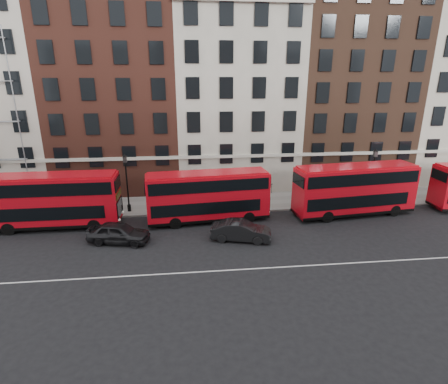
{
  "coord_description": "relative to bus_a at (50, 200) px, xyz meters",
  "views": [
    {
      "loc": [
        -5.65,
        -21.6,
        11.83
      ],
      "look_at": [
        -2.7,
        5.0,
        3.0
      ],
      "focal_mm": 28.0,
      "sensor_mm": 36.0,
      "label": 1
    }
  ],
  "objects": [
    {
      "name": "car_rear",
      "position": [
        5.83,
        -3.42,
        -1.63
      ],
      "size": [
        4.89,
        2.8,
        1.57
      ],
      "primitive_type": "imported",
      "rotation": [
        0.0,
        0.0,
        1.35
      ],
      "color": "black",
      "rests_on": "ground"
    },
    {
      "name": "road_centre_line",
      "position": [
        16.68,
        -8.32,
        -2.41
      ],
      "size": [
        70.0,
        0.12,
        0.01
      ],
      "primitive_type": "cube",
      "color": "white",
      "rests_on": "ground"
    },
    {
      "name": "ground",
      "position": [
        16.68,
        -6.32,
        -2.42
      ],
      "size": [
        120.0,
        120.0,
        0.0
      ],
      "primitive_type": "plane",
      "color": "black",
      "rests_on": "ground"
    },
    {
      "name": "bus_c",
      "position": [
        25.72,
        -0.0,
        0.03
      ],
      "size": [
        11.07,
        3.8,
        4.56
      ],
      "rotation": [
        0.0,
        0.0,
        0.11
      ],
      "color": "red",
      "rests_on": "ground"
    },
    {
      "name": "bus_a",
      "position": [
        0.0,
        0.0,
        0.0
      ],
      "size": [
        10.75,
        2.68,
        4.51
      ],
      "rotation": [
        0.0,
        0.0,
        0.01
      ],
      "color": "red",
      "rests_on": "ground"
    },
    {
      "name": "bus_b",
      "position": [
        12.73,
        -0.0,
        -0.1
      ],
      "size": [
        10.47,
        3.43,
        4.32
      ],
      "rotation": [
        0.0,
        0.0,
        0.09
      ],
      "color": "red",
      "rests_on": "ground"
    },
    {
      "name": "kerb",
      "position": [
        16.68,
        1.68,
        -2.34
      ],
      "size": [
        80.0,
        0.3,
        0.16
      ],
      "primitive_type": "cube",
      "color": "gray",
      "rests_on": "ground"
    },
    {
      "name": "iron_railings",
      "position": [
        16.68,
        6.38,
        -1.77
      ],
      "size": [
        6.6,
        0.06,
        1.0
      ],
      "primitive_type": null,
      "color": "black",
      "rests_on": "pavement"
    },
    {
      "name": "lamp_post_right",
      "position": [
        28.68,
        2.48,
        0.66
      ],
      "size": [
        0.44,
        0.44,
        5.33
      ],
      "color": "black",
      "rests_on": "pavement"
    },
    {
      "name": "lamp_post_left",
      "position": [
        5.69,
        2.72,
        0.66
      ],
      "size": [
        0.44,
        0.44,
        5.33
      ],
      "color": "black",
      "rests_on": "pavement"
    },
    {
      "name": "car_front",
      "position": [
        14.98,
        -4.03,
        -1.66
      ],
      "size": [
        4.82,
        2.66,
        1.51
      ],
      "primitive_type": "imported",
      "rotation": [
        0.0,
        0.0,
        1.33
      ],
      "color": "black",
      "rests_on": "ground"
    },
    {
      "name": "building_terrace",
      "position": [
        16.38,
        11.56,
        7.82
      ],
      "size": [
        64.0,
        11.95,
        22.0
      ],
      "color": "beige",
      "rests_on": "ground"
    },
    {
      "name": "pavement",
      "position": [
        16.68,
        4.18,
        -2.34
      ],
      "size": [
        80.0,
        5.0,
        0.15
      ],
      "primitive_type": "cube",
      "color": "gray",
      "rests_on": "ground"
    }
  ]
}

